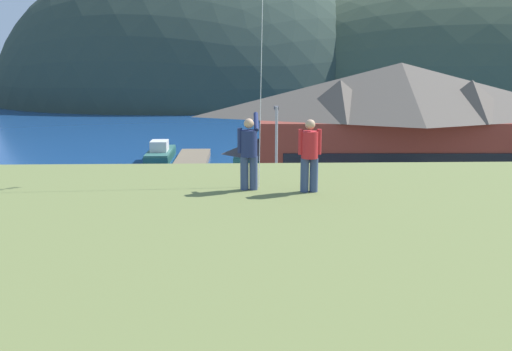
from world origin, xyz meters
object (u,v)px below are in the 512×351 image
(parking_light_pole, at_px, (276,163))
(wharf_dock, at_px, (192,161))
(person_companion, at_px, (310,153))
(parked_car_lone_by_shed, at_px, (344,234))
(harbor_lodge, at_px, (399,124))
(parked_car_back_row_right, at_px, (445,282))
(moored_boat_wharfside, at_px, (160,153))
(storage_shed_near_lot, at_px, (41,213))
(parked_car_corner_spot, at_px, (315,284))
(parked_car_back_row_left, at_px, (508,244))
(person_kite_flyer, at_px, (249,151))
(storage_shed_waterside, at_px, (263,161))
(parked_car_mid_row_near, at_px, (204,281))

(parking_light_pole, bearing_deg, wharf_dock, 106.59)
(person_companion, bearing_deg, wharf_dock, 98.59)
(wharf_dock, bearing_deg, parked_car_lone_by_shed, -68.20)
(harbor_lodge, bearing_deg, parked_car_back_row_right, -100.32)
(moored_boat_wharfside, height_order, parked_car_lone_by_shed, moored_boat_wharfside)
(storage_shed_near_lot, height_order, parked_car_corner_spot, storage_shed_near_lot)
(parking_light_pole, bearing_deg, storage_shed_near_lot, -162.43)
(person_companion, bearing_deg, parked_car_back_row_left, 49.24)
(storage_shed_near_lot, distance_m, person_kite_flyer, 19.38)
(storage_shed_waterside, bearing_deg, parked_car_mid_row_near, -98.98)
(storage_shed_waterside, xyz_separation_m, parked_car_back_row_left, (12.12, -18.36, -1.16))
(wharf_dock, bearing_deg, moored_boat_wharfside, 142.97)
(parking_light_pole, bearing_deg, person_kite_flyer, -95.88)
(harbor_lodge, xyz_separation_m, storage_shed_near_lot, (-23.32, -15.87, -2.79))
(harbor_lodge, relative_size, storage_shed_near_lot, 3.41)
(harbor_lodge, relative_size, parked_car_back_row_right, 5.57)
(parked_car_mid_row_near, bearing_deg, parked_car_back_row_right, -2.58)
(parked_car_mid_row_near, distance_m, person_kite_flyer, 12.31)
(moored_boat_wharfside, xyz_separation_m, parked_car_corner_spot, (11.69, -36.30, 0.34))
(parked_car_back_row_right, bearing_deg, parked_car_corner_spot, -179.64)
(parked_car_back_row_right, height_order, parked_car_back_row_left, same)
(person_kite_flyer, bearing_deg, parking_light_pole, 84.12)
(parked_car_mid_row_near, distance_m, parked_car_back_row_left, 16.37)
(harbor_lodge, distance_m, person_kite_flyer, 33.65)
(harbor_lodge, bearing_deg, moored_boat_wharfside, 145.90)
(harbor_lodge, relative_size, parked_car_back_row_left, 5.67)
(storage_shed_near_lot, height_order, parking_light_pole, parking_light_pole)
(parked_car_lone_by_shed, bearing_deg, storage_shed_waterside, 103.03)
(person_companion, bearing_deg, person_kite_flyer, 169.24)
(parked_car_corner_spot, relative_size, parked_car_back_row_left, 0.99)
(wharf_dock, xyz_separation_m, person_kite_flyer, (5.06, -42.76, 8.09))
(wharf_dock, distance_m, moored_boat_wharfside, 4.52)
(wharf_dock, height_order, parked_car_lone_by_shed, parked_car_lone_by_shed)
(wharf_dock, relative_size, person_kite_flyer, 6.28)
(parking_light_pole, xyz_separation_m, person_companion, (-0.54, -19.42, 3.88))
(moored_boat_wharfside, bearing_deg, parked_car_mid_row_near, -79.19)
(parked_car_corner_spot, bearing_deg, parked_car_back_row_right, 0.36)
(storage_shed_waterside, relative_size, wharf_dock, 0.47)
(wharf_dock, relative_size, parked_car_lone_by_shed, 2.69)
(storage_shed_near_lot, distance_m, parked_car_mid_row_near, 10.50)
(parked_car_corner_spot, distance_m, parked_car_mid_row_near, 4.88)
(parked_car_lone_by_shed, distance_m, parking_light_pole, 5.86)
(wharf_dock, bearing_deg, harbor_lodge, -33.47)
(harbor_lodge, distance_m, person_companion, 33.39)
(storage_shed_near_lot, xyz_separation_m, parked_car_corner_spot, (13.67, -5.98, -1.64))
(harbor_lodge, xyz_separation_m, person_companion, (-11.25, -31.30, 2.93))
(harbor_lodge, bearing_deg, wharf_dock, 146.53)
(storage_shed_near_lot, height_order, parked_car_back_row_left, storage_shed_near_lot)
(storage_shed_waterside, xyz_separation_m, parking_light_pole, (0.18, -13.41, 2.32))
(parking_light_pole, bearing_deg, parked_car_mid_row_near, -111.88)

